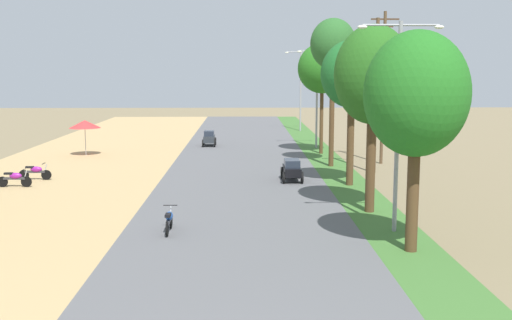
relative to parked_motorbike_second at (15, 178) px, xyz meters
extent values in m
cylinder|color=black|center=(0.59, 0.00, -0.21)|extent=(0.56, 0.06, 0.56)
cylinder|color=black|center=(-0.65, 0.00, -0.21)|extent=(0.56, 0.06, 0.56)
cube|color=#333338|center=(-0.03, 0.00, -0.03)|extent=(1.12, 0.12, 0.12)
ellipsoid|color=#8C1E8C|center=(0.05, 0.00, 0.11)|extent=(0.64, 0.28, 0.32)
cube|color=black|center=(-0.31, 0.00, 0.23)|extent=(0.44, 0.20, 0.10)
cylinder|color=#A5A8AD|center=(0.53, 0.00, 0.06)|extent=(0.26, 0.05, 0.68)
cylinder|color=black|center=(0.47, 0.00, 0.43)|extent=(0.04, 0.54, 0.04)
cylinder|color=black|center=(0.97, 2.10, -0.21)|extent=(0.56, 0.06, 0.56)
cylinder|color=black|center=(-0.27, 2.10, -0.21)|extent=(0.56, 0.06, 0.56)
cube|color=#333338|center=(0.35, 2.10, -0.03)|extent=(1.12, 0.12, 0.12)
ellipsoid|color=#8C1E8C|center=(0.43, 2.10, 0.11)|extent=(0.64, 0.28, 0.32)
cube|color=black|center=(0.07, 2.10, 0.23)|extent=(0.44, 0.20, 0.10)
cylinder|color=#A5A8AD|center=(0.91, 2.10, 0.06)|extent=(0.26, 0.05, 0.68)
cylinder|color=black|center=(0.85, 2.10, 0.43)|extent=(0.04, 0.54, 0.04)
cylinder|color=#99999E|center=(0.70, 11.89, 0.56)|extent=(0.05, 0.05, 2.10)
cone|color=red|center=(0.70, 11.89, 1.76)|extent=(2.20, 2.20, 0.55)
cylinder|color=#4C351E|center=(17.57, -11.81, 1.59)|extent=(0.41, 0.41, 4.16)
ellipsoid|color=#20661D|center=(17.57, -11.81, 4.80)|extent=(3.45, 3.45, 4.14)
cylinder|color=#4C351E|center=(17.35, -5.97, 1.87)|extent=(0.40, 0.40, 4.73)
ellipsoid|color=#235B1A|center=(17.35, -5.97, 5.38)|extent=(3.27, 3.27, 4.17)
cylinder|color=#4C351E|center=(17.55, 0.24, 1.95)|extent=(0.37, 0.37, 4.88)
ellipsoid|color=#1C6025|center=(17.55, 0.24, 5.36)|extent=(3.24, 3.24, 3.53)
cylinder|color=#4C351E|center=(17.48, 6.71, 2.90)|extent=(0.32, 0.32, 6.78)
ellipsoid|color=#275C26|center=(17.48, 6.71, 7.15)|extent=(2.82, 2.82, 3.14)
cylinder|color=#4C351E|center=(17.60, 12.67, 2.09)|extent=(0.26, 0.26, 5.17)
ellipsoid|color=#24671A|center=(17.60, 12.67, 5.67)|extent=(3.52, 3.52, 3.59)
cylinder|color=gray|center=(17.64, -9.21, 3.42)|extent=(0.16, 0.16, 7.82)
cylinder|color=gray|center=(16.94, -9.21, 7.18)|extent=(1.40, 0.08, 0.08)
ellipsoid|color=silver|center=(16.24, -9.21, 7.11)|extent=(0.36, 0.20, 0.14)
cylinder|color=gray|center=(18.34, -9.21, 7.18)|extent=(1.40, 0.08, 0.08)
ellipsoid|color=silver|center=(19.04, -9.21, 7.11)|extent=(0.36, 0.20, 0.14)
cylinder|color=gray|center=(17.64, 15.98, 3.33)|extent=(0.16, 0.16, 7.65)
cylinder|color=gray|center=(16.94, 15.98, 7.01)|extent=(1.40, 0.08, 0.08)
ellipsoid|color=silver|center=(16.24, 15.98, 6.94)|extent=(0.36, 0.20, 0.14)
cylinder|color=gray|center=(18.34, 15.98, 7.01)|extent=(1.40, 0.08, 0.08)
ellipsoid|color=silver|center=(19.04, 15.98, 6.94)|extent=(0.36, 0.20, 0.14)
cylinder|color=gray|center=(17.64, 29.55, 3.48)|extent=(0.16, 0.16, 7.94)
cylinder|color=gray|center=(16.94, 29.55, 7.30)|extent=(1.40, 0.08, 0.08)
ellipsoid|color=silver|center=(16.24, 29.55, 7.23)|extent=(0.36, 0.20, 0.14)
cylinder|color=gray|center=(18.34, 29.55, 7.30)|extent=(1.40, 0.08, 0.08)
ellipsoid|color=silver|center=(19.04, 29.55, 7.23)|extent=(0.36, 0.20, 0.14)
cylinder|color=brown|center=(19.74, 4.45, 4.00)|extent=(0.20, 0.20, 9.11)
cube|color=#473323|center=(19.74, 4.45, 8.05)|extent=(1.80, 0.10, 0.10)
cylinder|color=brown|center=(20.98, 8.08, 4.35)|extent=(0.20, 0.20, 9.81)
cube|color=#473323|center=(20.98, 8.08, 8.76)|extent=(1.80, 0.10, 0.10)
cube|color=black|center=(14.57, 1.46, 0.10)|extent=(0.88, 2.25, 0.44)
cube|color=#232B38|center=(14.57, 1.36, 0.52)|extent=(0.81, 1.30, 0.40)
cylinder|color=black|center=(15.07, 0.65, -0.15)|extent=(0.11, 0.64, 0.64)
cylinder|color=black|center=(14.08, 0.65, -0.15)|extent=(0.11, 0.64, 0.64)
cylinder|color=black|center=(15.07, 2.27, -0.15)|extent=(0.11, 0.64, 0.64)
cylinder|color=black|center=(14.08, 2.27, -0.15)|extent=(0.11, 0.64, 0.64)
cube|color=#282D33|center=(9.20, 17.17, 0.11)|extent=(0.84, 1.95, 0.50)
cube|color=#232B38|center=(9.20, 17.12, 0.56)|extent=(0.77, 1.10, 0.40)
cylinder|color=black|center=(8.73, 17.87, -0.17)|extent=(0.10, 0.60, 0.60)
cylinder|color=black|center=(9.67, 17.87, -0.17)|extent=(0.10, 0.60, 0.60)
cylinder|color=black|center=(8.73, 16.47, -0.17)|extent=(0.10, 0.60, 0.60)
cylinder|color=black|center=(9.67, 16.47, -0.17)|extent=(0.10, 0.60, 0.60)
cylinder|color=black|center=(9.11, -8.65, -0.19)|extent=(0.06, 0.56, 0.56)
cylinder|color=black|center=(9.11, -9.89, -0.19)|extent=(0.06, 0.56, 0.56)
cube|color=#333338|center=(9.11, -9.27, -0.01)|extent=(0.12, 1.12, 0.12)
ellipsoid|color=#1E4CA5|center=(9.11, -9.19, 0.13)|extent=(0.28, 0.64, 0.32)
cube|color=black|center=(9.11, -9.55, 0.25)|extent=(0.20, 0.44, 0.10)
cylinder|color=#A5A8AD|center=(9.11, -8.71, 0.08)|extent=(0.05, 0.26, 0.68)
cylinder|color=black|center=(9.11, -8.77, 0.45)|extent=(0.54, 0.04, 0.04)
camera|label=1|loc=(11.90, -31.92, 5.59)|focal=43.37mm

